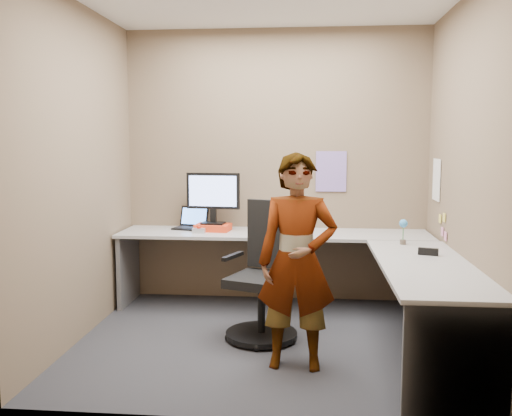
# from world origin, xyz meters

# --- Properties ---
(ground) EXTENTS (3.00, 3.00, 0.00)m
(ground) POSITION_xyz_m (0.00, 0.00, 0.00)
(ground) COLOR #242428
(ground) RESTS_ON ground
(wall_back) EXTENTS (3.00, 0.00, 3.00)m
(wall_back) POSITION_xyz_m (0.00, 1.30, 1.35)
(wall_back) COLOR brown
(wall_back) RESTS_ON ground
(wall_right) EXTENTS (0.00, 2.70, 2.70)m
(wall_right) POSITION_xyz_m (1.50, 0.00, 1.35)
(wall_right) COLOR brown
(wall_right) RESTS_ON ground
(wall_left) EXTENTS (0.00, 2.70, 2.70)m
(wall_left) POSITION_xyz_m (-1.50, 0.00, 1.35)
(wall_left) COLOR brown
(wall_left) RESTS_ON ground
(desk) EXTENTS (2.98, 2.58, 0.73)m
(desk) POSITION_xyz_m (0.44, 0.39, 0.59)
(desk) COLOR #A1A1A1
(desk) RESTS_ON ground
(paper_ream) EXTENTS (0.35, 0.27, 0.07)m
(paper_ream) POSITION_xyz_m (-0.59, 1.02, 0.76)
(paper_ream) COLOR red
(paper_ream) RESTS_ON desk
(monitor) EXTENTS (0.53, 0.17, 0.50)m
(monitor) POSITION_xyz_m (-0.59, 1.04, 1.09)
(monitor) COLOR black
(monitor) RESTS_ON paper_ream
(laptop) EXTENTS (0.35, 0.32, 0.22)m
(laptop) POSITION_xyz_m (-0.83, 1.14, 0.79)
(laptop) COLOR black
(laptop) RESTS_ON desk
(trackball_mouse) EXTENTS (0.12, 0.08, 0.07)m
(trackball_mouse) POSITION_xyz_m (-0.71, 0.87, 0.76)
(trackball_mouse) COLOR #B7B7BC
(trackball_mouse) RESTS_ON desk
(origami) EXTENTS (0.10, 0.10, 0.06)m
(origami) POSITION_xyz_m (0.15, 0.75, 0.76)
(origami) COLOR white
(origami) RESTS_ON desk
(stapler) EXTENTS (0.16, 0.08, 0.05)m
(stapler) POSITION_xyz_m (1.25, -0.00, 0.76)
(stapler) COLOR black
(stapler) RESTS_ON desk
(flower) EXTENTS (0.07, 0.07, 0.22)m
(flower) POSITION_xyz_m (1.13, 0.44, 0.87)
(flower) COLOR brown
(flower) RESTS_ON desk
(calendar_purple) EXTENTS (0.30, 0.01, 0.40)m
(calendar_purple) POSITION_xyz_m (0.55, 1.29, 1.30)
(calendar_purple) COLOR #846BB7
(calendar_purple) RESTS_ON wall_back
(calendar_white) EXTENTS (0.01, 0.28, 0.38)m
(calendar_white) POSITION_xyz_m (1.49, 0.90, 1.25)
(calendar_white) COLOR white
(calendar_white) RESTS_ON wall_right
(sticky_note_a) EXTENTS (0.01, 0.07, 0.07)m
(sticky_note_a) POSITION_xyz_m (1.49, 0.55, 0.95)
(sticky_note_a) COLOR #F2E059
(sticky_note_a) RESTS_ON wall_right
(sticky_note_b) EXTENTS (0.01, 0.07, 0.07)m
(sticky_note_b) POSITION_xyz_m (1.49, 0.60, 0.82)
(sticky_note_b) COLOR pink
(sticky_note_b) RESTS_ON wall_right
(sticky_note_c) EXTENTS (0.01, 0.07, 0.07)m
(sticky_note_c) POSITION_xyz_m (1.49, 0.48, 0.80)
(sticky_note_c) COLOR pink
(sticky_note_c) RESTS_ON wall_right
(sticky_note_d) EXTENTS (0.01, 0.07, 0.07)m
(sticky_note_d) POSITION_xyz_m (1.49, 0.70, 0.92)
(sticky_note_d) COLOR #F2E059
(sticky_note_d) RESTS_ON wall_right
(office_chair) EXTENTS (0.63, 0.63, 1.10)m
(office_chair) POSITION_xyz_m (-0.01, 0.11, 0.45)
(office_chair) COLOR black
(office_chair) RESTS_ON ground
(person) EXTENTS (0.57, 0.38, 1.52)m
(person) POSITION_xyz_m (0.26, -0.48, 0.76)
(person) COLOR #999399
(person) RESTS_ON ground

